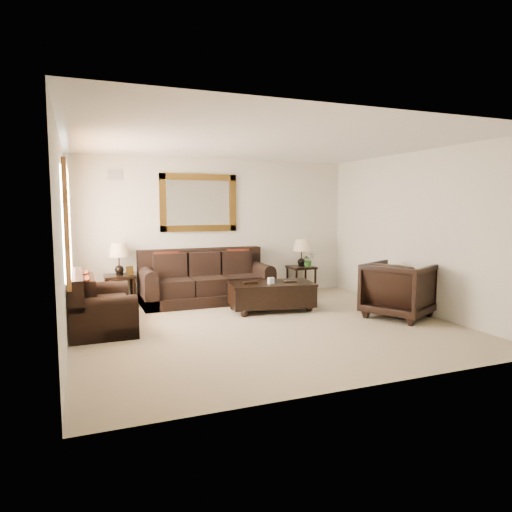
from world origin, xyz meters
name	(u,v)px	position (x,y,z in m)	size (l,w,h in m)	color
room	(266,236)	(0.00, 0.00, 1.35)	(5.51, 5.01, 2.71)	gray
window	(68,223)	(-2.70, 0.90, 1.55)	(0.07, 1.96, 1.66)	white
mirror	(199,203)	(-0.37, 2.47, 1.85)	(1.50, 0.06, 1.10)	#472A0E
air_vent	(115,174)	(-1.90, 2.48, 2.35)	(0.25, 0.02, 0.18)	#999999
sofa	(206,283)	(-0.37, 2.03, 0.35)	(2.39, 1.03, 0.98)	black
loveseat	(98,309)	(-2.34, 0.73, 0.31)	(0.88, 1.48, 0.83)	black
end_table_left	(119,265)	(-1.90, 2.20, 0.75)	(0.52, 0.52, 1.15)	black
end_table_right	(301,258)	(1.72, 2.21, 0.72)	(0.50, 0.50, 1.11)	black
coffee_table	(271,293)	(0.49, 0.93, 0.30)	(1.52, 0.97, 0.60)	black
armchair	(399,287)	(2.20, -0.28, 0.49)	(0.96, 0.90, 0.98)	black
potted_plant	(308,261)	(1.83, 2.12, 0.66)	(0.25, 0.28, 0.22)	#275A1E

